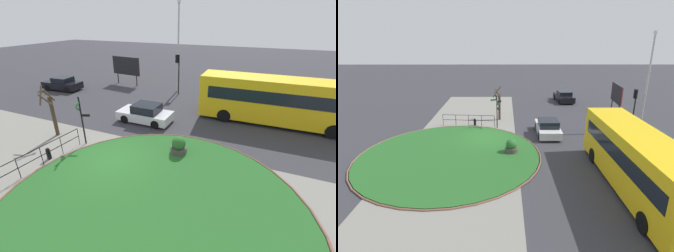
{
  "view_description": "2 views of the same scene",
  "coord_description": "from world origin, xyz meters",
  "views": [
    {
      "loc": [
        7.04,
        -8.53,
        7.19
      ],
      "look_at": [
        2.79,
        1.34,
        2.07
      ],
      "focal_mm": 24.3,
      "sensor_mm": 36.0,
      "label": 1
    },
    {
      "loc": [
        21.69,
        1.69,
        8.41
      ],
      "look_at": [
        3.04,
        1.74,
        2.1
      ],
      "focal_mm": 29.0,
      "sensor_mm": 36.0,
      "label": 2
    }
  ],
  "objects": [
    {
      "name": "grass_kerb_ring",
      "position": [
        3.6,
        -2.37,
        0.06
      ],
      "size": [
        13.3,
        13.3,
        0.11
      ],
      "primitive_type": "torus",
      "color": "brown",
      "rests_on": "ground"
    },
    {
      "name": "signpost_directional",
      "position": [
        -2.67,
        0.91,
        1.81
      ],
      "size": [
        1.02,
        0.97,
        3.1
      ],
      "color": "black",
      "rests_on": "ground"
    },
    {
      "name": "planter_near_signpost",
      "position": [
        3.13,
        2.13,
        0.49
      ],
      "size": [
        0.95,
        0.95,
        1.09
      ],
      "color": "#47423D",
      "rests_on": "ground"
    },
    {
      "name": "grass_island",
      "position": [
        3.6,
        -2.37,
        0.05
      ],
      "size": [
        12.99,
        12.99,
        0.1
      ],
      "primitive_type": "cylinder",
      "color": "#235B23",
      "rests_on": "ground"
    },
    {
      "name": "ground",
      "position": [
        0.0,
        0.0,
        0.0
      ],
      "size": [
        120.0,
        120.0,
        0.0
      ],
      "primitive_type": "plane",
      "color": "#333338"
    },
    {
      "name": "car_far_lane",
      "position": [
        -0.83,
        5.43,
        0.65
      ],
      "size": [
        4.11,
        1.94,
        1.4
      ],
      "rotation": [
        0.0,
        0.0,
        3.14
      ],
      "color": "silver",
      "rests_on": "ground"
    },
    {
      "name": "street_tree_bare",
      "position": [
        -5.26,
        1.03,
        1.64
      ],
      "size": [
        1.25,
        0.89,
        3.38
      ],
      "color": "#423323",
      "rests_on": "ground"
    },
    {
      "name": "traffic_light_near",
      "position": [
        -1.11,
        12.86,
        2.9
      ],
      "size": [
        0.49,
        0.3,
        3.97
      ],
      "rotation": [
        0.0,
        0.0,
        2.99
      ],
      "color": "black",
      "rests_on": "ground"
    },
    {
      "name": "car_near_lane",
      "position": [
        -13.29,
        9.39,
        0.66
      ],
      "size": [
        4.26,
        2.14,
        1.41
      ],
      "rotation": [
        0.0,
        0.0,
        3.21
      ],
      "color": "black",
      "rests_on": "ground"
    },
    {
      "name": "lamppost_tall",
      "position": [
        -1.49,
        13.89,
        4.65
      ],
      "size": [
        0.32,
        0.32,
        8.7
      ],
      "color": "#B7B7BC",
      "rests_on": "ground"
    },
    {
      "name": "billboard_left",
      "position": [
        -7.98,
        14.09,
        2.12
      ],
      "size": [
        3.77,
        0.52,
        3.19
      ],
      "rotation": [
        0.0,
        0.0,
        -0.1
      ],
      "color": "black",
      "rests_on": "ground"
    },
    {
      "name": "sidewalk_paving",
      "position": [
        0.0,
        -1.72,
        0.01
      ],
      "size": [
        32.0,
        8.57,
        0.02
      ],
      "primitive_type": "cube",
      "color": "gray",
      "rests_on": "ground"
    },
    {
      "name": "railing_grass_edge",
      "position": [
        -3.13,
        -1.85,
        0.72
      ],
      "size": [
        0.43,
        5.03,
        1.12
      ],
      "rotation": [
        0.0,
        0.0,
        4.63
      ],
      "color": "black",
      "rests_on": "ground"
    },
    {
      "name": "bollard_foreground",
      "position": [
        -3.35,
        -1.27,
        0.36
      ],
      "size": [
        0.24,
        0.24,
        0.71
      ],
      "color": "black",
      "rests_on": "ground"
    },
    {
      "name": "bus_yellow",
      "position": [
        8.17,
        8.96,
        1.81
      ],
      "size": [
        11.12,
        2.7,
        3.37
      ],
      "rotation": [
        0.0,
        0.0,
        3.15
      ],
      "color": "yellow",
      "rests_on": "ground"
    }
  ]
}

